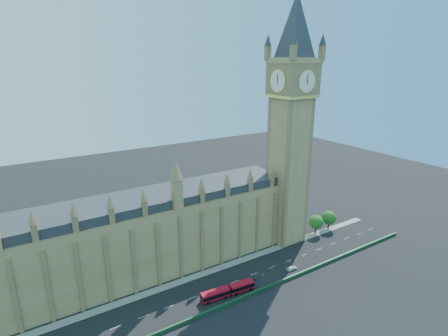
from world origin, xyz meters
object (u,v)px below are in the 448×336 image
red_bus (228,291)px  car_white (292,268)px  car_grey (250,279)px  car_silver (244,284)px

red_bus → car_white: size_ratio=4.19×
red_bus → car_grey: (10.26, 2.28, -0.82)m
red_bus → car_grey: bearing=18.1°
car_grey → car_silver: (-3.11, -1.03, -0.11)m
car_silver → car_white: bearing=-99.7°
red_bus → car_grey: size_ratio=3.93×
car_grey → car_silver: car_grey is taller
red_bus → car_silver: 7.31m
car_silver → red_bus: bearing=94.2°
car_grey → car_white: 16.71m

